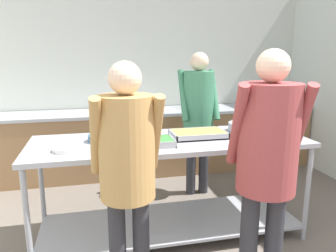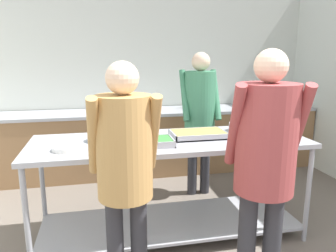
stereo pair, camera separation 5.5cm
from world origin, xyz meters
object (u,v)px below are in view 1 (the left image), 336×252
object	(u,v)px
serving_tray_vegetables	(147,143)
cook_behind_counter	(198,109)
plate_stack	(68,149)
sauce_pan	(243,127)
guest_serving_right	(267,152)
serving_tray_roast	(198,134)
water_bottle	(185,100)
guest_serving_left	(127,159)
broccoli_bowl	(101,137)

from	to	relation	value
serving_tray_vegetables	cook_behind_counter	world-z (taller)	cook_behind_counter
plate_stack	sauce_pan	bearing A→B (deg)	10.09
guest_serving_right	cook_behind_counter	size ratio (longest dim) A/B	1.01
serving_tray_vegetables	serving_tray_roast	world-z (taller)	same
sauce_pan	guest_serving_right	world-z (taller)	guest_serving_right
serving_tray_roast	water_bottle	bearing A→B (deg)	78.05
guest_serving_right	water_bottle	world-z (taller)	guest_serving_right
serving_tray_roast	guest_serving_left	bearing A→B (deg)	-134.92
plate_stack	serving_tray_vegetables	xyz separation A→B (m)	(0.63, 0.01, 0.01)
serving_tray_roast	water_bottle	xyz separation A→B (m)	(0.38, 1.78, 0.06)
broccoli_bowl	serving_tray_roast	xyz separation A→B (m)	(0.87, -0.05, -0.02)
sauce_pan	plate_stack	bearing A→B (deg)	-169.91
serving_tray_vegetables	serving_tray_roast	size ratio (longest dim) A/B	0.91
serving_tray_roast	guest_serving_left	distance (m)	1.02
sauce_pan	guest_serving_left	distance (m)	1.47
plate_stack	broccoli_bowl	bearing A→B (deg)	42.14
sauce_pan	guest_serving_right	size ratio (longest dim) A/B	0.25
sauce_pan	cook_behind_counter	size ratio (longest dim) A/B	0.26
serving_tray_vegetables	sauce_pan	xyz separation A→B (m)	(1.00, 0.28, 0.02)
serving_tray_vegetables	guest_serving_left	world-z (taller)	guest_serving_left
guest_serving_left	water_bottle	distance (m)	2.73
plate_stack	broccoli_bowl	distance (m)	0.35
plate_stack	sauce_pan	xyz separation A→B (m)	(1.62, 0.29, 0.03)
broccoli_bowl	serving_tray_vegetables	world-z (taller)	broccoli_bowl
guest_serving_left	serving_tray_vegetables	bearing A→B (deg)	68.10
broccoli_bowl	guest_serving_right	world-z (taller)	guest_serving_right
serving_tray_roast	water_bottle	world-z (taller)	water_bottle
serving_tray_vegetables	guest_serving_left	xyz separation A→B (m)	(-0.22, -0.55, 0.05)
plate_stack	water_bottle	bearing A→B (deg)	52.53
serving_tray_vegetables	sauce_pan	size ratio (longest dim) A/B	1.03
broccoli_bowl	guest_serving_right	size ratio (longest dim) A/B	0.13
water_bottle	guest_serving_right	bearing A→B (deg)	-94.42
guest_serving_left	cook_behind_counter	world-z (taller)	cook_behind_counter
broccoli_bowl	plate_stack	bearing A→B (deg)	-137.86
broccoli_bowl	sauce_pan	xyz separation A→B (m)	(1.36, 0.05, 0.01)
broccoli_bowl	water_bottle	xyz separation A→B (m)	(1.25, 1.73, 0.05)
plate_stack	sauce_pan	distance (m)	1.65
serving_tray_roast	guest_serving_left	xyz separation A→B (m)	(-0.72, -0.72, 0.05)
guest_serving_left	water_bottle	bearing A→B (deg)	66.30
cook_behind_counter	serving_tray_vegetables	bearing A→B (deg)	-127.98
serving_tray_roast	water_bottle	size ratio (longest dim) A/B	1.91
broccoli_bowl	guest_serving_right	xyz separation A→B (m)	(1.04, -0.96, 0.08)
guest_serving_right	water_bottle	distance (m)	2.70
plate_stack	water_bottle	xyz separation A→B (m)	(1.50, 1.96, 0.07)
broccoli_bowl	water_bottle	bearing A→B (deg)	54.22
serving_tray_roast	sauce_pan	xyz separation A→B (m)	(0.50, 0.11, 0.02)
serving_tray_roast	sauce_pan	distance (m)	0.51
broccoli_bowl	serving_tray_vegetables	bearing A→B (deg)	-31.58
serving_tray_roast	plate_stack	bearing A→B (deg)	-170.75
guest_serving_left	plate_stack	bearing A→B (deg)	126.86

